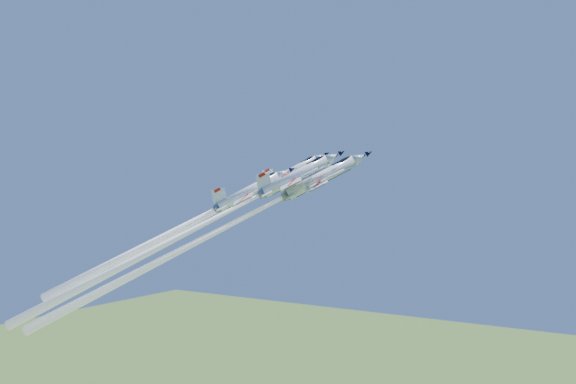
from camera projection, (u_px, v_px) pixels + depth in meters
The scene contains 4 objects.
jet_lead at pixel (204, 238), 117.70m from camera, with size 45.24×31.90×49.15m.
jet_left at pixel (226, 206), 123.41m from camera, with size 30.00×20.93×30.33m.
jet_right at pixel (182, 235), 115.56m from camera, with size 43.17×30.46×47.13m.
jet_slot at pixel (174, 230), 118.74m from camera, with size 34.30×23.84×34.30m.
Camera 1 is at (63.25, -100.06, 85.65)m, focal length 40.00 mm.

